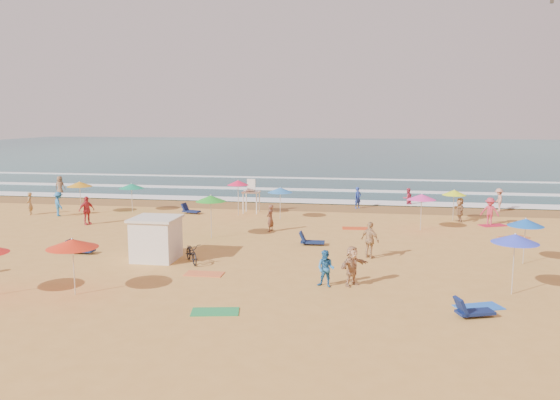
# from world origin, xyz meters

# --- Properties ---
(ground) EXTENTS (220.00, 220.00, 0.00)m
(ground) POSITION_xyz_m (0.00, 0.00, 0.00)
(ground) COLOR gold
(ground) RESTS_ON ground
(ocean) EXTENTS (220.00, 140.00, 0.18)m
(ocean) POSITION_xyz_m (0.00, 84.00, 0.00)
(ocean) COLOR #0C4756
(ocean) RESTS_ON ground
(wet_sand) EXTENTS (220.00, 220.00, 0.00)m
(wet_sand) POSITION_xyz_m (0.00, 12.50, 0.01)
(wet_sand) COLOR olive
(wet_sand) RESTS_ON ground
(surf_foam) EXTENTS (200.00, 18.70, 0.05)m
(surf_foam) POSITION_xyz_m (0.00, 21.32, 0.10)
(surf_foam) COLOR white
(surf_foam) RESTS_ON ground
(cabana) EXTENTS (2.00, 2.00, 2.00)m
(cabana) POSITION_xyz_m (-5.28, -4.57, 1.00)
(cabana) COLOR silver
(cabana) RESTS_ON ground
(cabana_roof) EXTENTS (2.20, 2.20, 0.12)m
(cabana_roof) POSITION_xyz_m (-5.28, -4.57, 2.06)
(cabana_roof) COLOR silver
(cabana_roof) RESTS_ON cabana
(bicycle) EXTENTS (1.55, 1.93, 0.98)m
(bicycle) POSITION_xyz_m (-3.38, -4.87, 0.49)
(bicycle) COLOR black
(bicycle) RESTS_ON ground
(lifeguard_stand) EXTENTS (1.20, 1.20, 2.10)m
(lifeguard_stand) POSITION_xyz_m (-3.55, 9.26, 1.05)
(lifeguard_stand) COLOR white
(lifeguard_stand) RESTS_ON ground
(beach_umbrellas) EXTENTS (51.36, 25.78, 0.80)m
(beach_umbrellas) POSITION_xyz_m (3.28, 0.81, 2.10)
(beach_umbrellas) COLOR red
(beach_umbrellas) RESTS_ON ground
(loungers) EXTENTS (30.64, 23.73, 0.34)m
(loungers) POSITION_xyz_m (4.18, -3.44, 0.17)
(loungers) COLOR #0E1E49
(loungers) RESTS_ON ground
(towels) EXTENTS (43.45, 19.62, 0.03)m
(towels) POSITION_xyz_m (3.64, -2.06, 0.01)
(towels) COLOR #BE4517
(towels) RESTS_ON ground
(beachgoers) EXTENTS (38.45, 26.61, 2.11)m
(beachgoers) POSITION_xyz_m (-1.83, 3.60, 0.83)
(beachgoers) COLOR #A1724A
(beachgoers) RESTS_ON ground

